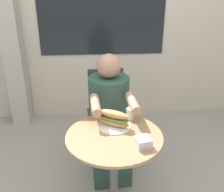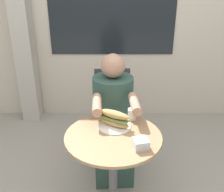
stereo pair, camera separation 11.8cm
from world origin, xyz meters
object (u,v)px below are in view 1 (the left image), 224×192
Objects in this scene: diner_chair at (107,105)px; cafe_table at (114,159)px; drink_cup at (131,114)px; sandwich_on_plate at (114,120)px; seated_diner at (110,126)px.

cafe_table is at bearing 87.00° from diner_chair.
drink_cup is at bearing 57.27° from cafe_table.
cafe_table is at bearing -122.73° from drink_cup.
sandwich_on_plate reaches higher than drink_cup.
sandwich_on_plate is (0.00, -0.40, 0.28)m from seated_diner.
drink_cup is at bearing 39.24° from sandwich_on_plate.
drink_cup reaches higher than cafe_table.
sandwich_on_plate is (0.01, -0.75, 0.25)m from diner_chair.
seated_diner is at bearing 88.02° from diner_chair.
cafe_table is at bearing 86.30° from seated_diner.
sandwich_on_plate is at bearing -140.76° from drink_cup.
seated_diner is at bearing 90.59° from sandwich_on_plate.
seated_diner is 4.83× the size of sandwich_on_plate.
seated_diner is at bearing 89.44° from cafe_table.
diner_chair is at bearing 90.85° from sandwich_on_plate.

